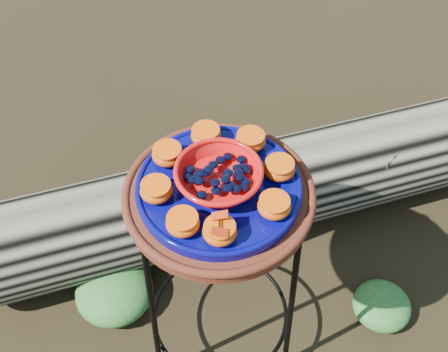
{
  "coord_description": "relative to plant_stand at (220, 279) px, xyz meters",
  "views": [
    {
      "loc": [
        -0.05,
        -0.77,
        1.7
      ],
      "look_at": [
        0.01,
        0.0,
        0.79
      ],
      "focal_mm": 45.0,
      "sensor_mm": 36.0,
      "label": 1
    }
  ],
  "objects": [
    {
      "name": "orange_half_4",
      "position": [
        -0.02,
        0.13,
        0.43
      ],
      "size": [
        0.07,
        0.07,
        0.04
      ],
      "primitive_type": "ellipsoid",
      "color": "#C23F0B",
      "rests_on": "cobalt_plate"
    },
    {
      "name": "orange_half_5",
      "position": [
        -0.11,
        0.08,
        0.43
      ],
      "size": [
        0.07,
        0.07,
        0.04
      ],
      "primitive_type": "ellipsoid",
      "color": "#C23F0B",
      "rests_on": "cobalt_plate"
    },
    {
      "name": "plant_stand",
      "position": [
        0.0,
        0.0,
        0.0
      ],
      "size": [
        0.44,
        0.44,
        0.7
      ],
      "primitive_type": null,
      "color": "black",
      "rests_on": "ground"
    },
    {
      "name": "orange_half_3",
      "position": [
        0.08,
        0.11,
        0.43
      ],
      "size": [
        0.07,
        0.07,
        0.04
      ],
      "primitive_type": "ellipsoid",
      "color": "#C23F0B",
      "rests_on": "cobalt_plate"
    },
    {
      "name": "glass_gems",
      "position": [
        0.0,
        0.0,
        0.47
      ],
      "size": [
        0.14,
        0.14,
        0.02
      ],
      "primitive_type": null,
      "color": "black",
      "rests_on": "red_bowl"
    },
    {
      "name": "orange_half_7",
      "position": [
        -0.08,
        -0.11,
        0.43
      ],
      "size": [
        0.07,
        0.07,
        0.04
      ],
      "primitive_type": "ellipsoid",
      "color": "#C23F0B",
      "rests_on": "cobalt_plate"
    },
    {
      "name": "ground",
      "position": [
        0.0,
        0.0,
        -0.35
      ],
      "size": [
        60.0,
        60.0,
        0.0
      ],
      "primitive_type": "plane",
      "color": "black"
    },
    {
      "name": "butterfly",
      "position": [
        -0.01,
        -0.14,
        0.45
      ],
      "size": [
        0.08,
        0.05,
        0.01
      ],
      "primitive_type": null,
      "rotation": [
        0.0,
        0.0,
        -0.08
      ],
      "color": "red",
      "rests_on": "orange_half_0"
    },
    {
      "name": "cobalt_plate",
      "position": [
        0.0,
        0.0,
        0.4
      ],
      "size": [
        0.36,
        0.36,
        0.02
      ],
      "primitive_type": "cylinder",
      "color": "#080D47",
      "rests_on": "terracotta_saucer"
    },
    {
      "name": "orange_half_6",
      "position": [
        -0.13,
        -0.02,
        0.43
      ],
      "size": [
        0.07,
        0.07,
        0.04
      ],
      "primitive_type": "ellipsoid",
      "color": "#C23F0B",
      "rests_on": "cobalt_plate"
    },
    {
      "name": "orange_half_1",
      "position": [
        0.11,
        -0.08,
        0.43
      ],
      "size": [
        0.07,
        0.07,
        0.04
      ],
      "primitive_type": "ellipsoid",
      "color": "#C23F0B",
      "rests_on": "cobalt_plate"
    },
    {
      "name": "driftwood_log",
      "position": [
        0.1,
        0.44,
        -0.19
      ],
      "size": [
        1.81,
        0.85,
        0.33
      ],
      "primitive_type": null,
      "rotation": [
        0.0,
        0.0,
        0.23
      ],
      "color": "black",
      "rests_on": "ground"
    },
    {
      "name": "foliage_right",
      "position": [
        0.53,
        0.04,
        -0.3
      ],
      "size": [
        0.19,
        0.19,
        0.09
      ],
      "primitive_type": "ellipsoid",
      "color": "#17521B",
      "rests_on": "ground"
    },
    {
      "name": "orange_half_0",
      "position": [
        -0.01,
        -0.14,
        0.43
      ],
      "size": [
        0.07,
        0.07,
        0.04
      ],
      "primitive_type": "ellipsoid",
      "color": "#C23F0B",
      "rests_on": "cobalt_plate"
    },
    {
      "name": "red_bowl",
      "position": [
        0.0,
        0.0,
        0.43
      ],
      "size": [
        0.18,
        0.18,
        0.05
      ],
      "primitive_type": null,
      "color": "red",
      "rests_on": "cobalt_plate"
    },
    {
      "name": "foliage_left",
      "position": [
        -0.34,
        0.15,
        -0.29
      ],
      "size": [
        0.25,
        0.25,
        0.13
      ],
      "primitive_type": "ellipsoid",
      "color": "#17521B",
      "rests_on": "ground"
    },
    {
      "name": "foliage_back",
      "position": [
        -0.07,
        0.5,
        -0.26
      ],
      "size": [
        0.35,
        0.35,
        0.18
      ],
      "primitive_type": "ellipsoid",
      "color": "#17521B",
      "rests_on": "ground"
    },
    {
      "name": "orange_half_2",
      "position": [
        0.13,
        0.02,
        0.43
      ],
      "size": [
        0.07,
        0.07,
        0.04
      ],
      "primitive_type": "ellipsoid",
      "color": "#C23F0B",
      "rests_on": "cobalt_plate"
    },
    {
      "name": "terracotta_saucer",
      "position": [
        0.0,
        0.0,
        0.37
      ],
      "size": [
        0.42,
        0.42,
        0.03
      ],
      "primitive_type": "cylinder",
      "color": "#4F2710",
      "rests_on": "plant_stand"
    }
  ]
}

